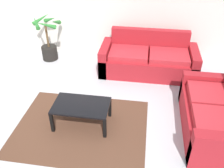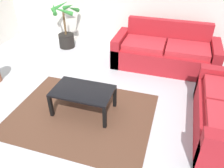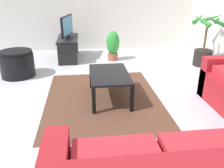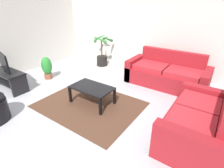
{
  "view_description": "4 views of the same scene",
  "coord_description": "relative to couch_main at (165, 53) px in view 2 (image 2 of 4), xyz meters",
  "views": [
    {
      "loc": [
        1.08,
        -2.59,
        2.94
      ],
      "look_at": [
        0.58,
        0.7,
        0.67
      ],
      "focal_mm": 39.01,
      "sensor_mm": 36.0,
      "label": 1
    },
    {
      "loc": [
        1.35,
        -2.11,
        2.38
      ],
      "look_at": [
        0.58,
        0.38,
        0.63
      ],
      "focal_mm": 35.78,
      "sensor_mm": 36.0,
      "label": 2
    },
    {
      "loc": [
        3.4,
        0.03,
        1.61
      ],
      "look_at": [
        0.65,
        0.37,
        0.46
      ],
      "focal_mm": 38.55,
      "sensor_mm": 36.0,
      "label": 3
    },
    {
      "loc": [
        2.42,
        -2.14,
        2.13
      ],
      "look_at": [
        0.63,
        0.44,
        0.61
      ],
      "focal_mm": 27.77,
      "sensor_mm": 36.0,
      "label": 4
    }
  ],
  "objects": [
    {
      "name": "ground_plane",
      "position": [
        -1.16,
        -2.28,
        -0.3
      ],
      "size": [
        6.6,
        6.6,
        0.0
      ],
      "primitive_type": "plane",
      "color": "#B2B2B7"
    },
    {
      "name": "couch_main",
      "position": [
        0.0,
        0.0,
        0.0
      ],
      "size": [
        2.11,
        0.9,
        0.9
      ],
      "color": "maroon",
      "rests_on": "ground"
    },
    {
      "name": "coffee_table",
      "position": [
        -1.05,
        -1.89,
        0.05
      ],
      "size": [
        0.92,
        0.56,
        0.41
      ],
      "color": "black",
      "rests_on": "ground"
    },
    {
      "name": "area_rug",
      "position": [
        -1.05,
        -1.99,
        -0.3
      ],
      "size": [
        2.2,
        1.7,
        0.01
      ],
      "primitive_type": "cube",
      "color": "#513323",
      "rests_on": "ground"
    },
    {
      "name": "potted_palm",
      "position": [
        -2.42,
        0.27,
        0.12
      ],
      "size": [
        0.69,
        0.71,
        1.11
      ],
      "color": "black",
      "rests_on": "ground"
    }
  ]
}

